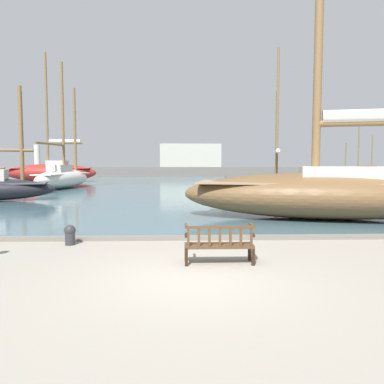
{
  "coord_description": "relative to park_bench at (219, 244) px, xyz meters",
  "views": [
    {
      "loc": [
        -0.21,
        -7.46,
        2.33
      ],
      "look_at": [
        0.35,
        10.0,
        1.0
      ],
      "focal_mm": 35.0,
      "sensor_mm": 36.0,
      "label": 1
    }
  ],
  "objects": [
    {
      "name": "mooring_bollard",
      "position": [
        -4.06,
        2.14,
        -0.16
      ],
      "size": [
        0.32,
        0.32,
        0.58
      ],
      "color": "#2D2D33",
      "rests_on": "ground"
    },
    {
      "name": "park_bench",
      "position": [
        0.0,
        0.0,
        0.0
      ],
      "size": [
        1.6,
        0.52,
        0.92
      ],
      "color": "black",
      "rests_on": "ground"
    },
    {
      "name": "sailboat_distant_harbor",
      "position": [
        4.96,
        6.43,
        0.77
      ],
      "size": [
        11.95,
        5.96,
        13.23
      ],
      "color": "brown",
      "rests_on": "harbor_water"
    },
    {
      "name": "far_breakwater",
      "position": [
        -0.55,
        56.9,
        1.21
      ],
      "size": [
        54.16,
        2.4,
        5.76
      ],
      "color": "#66605B",
      "rests_on": "ground"
    },
    {
      "name": "sailboat_far_port",
      "position": [
        -11.57,
        25.86,
        0.67
      ],
      "size": [
        3.84,
        9.27,
        11.34
      ],
      "color": "silver",
      "rests_on": "harbor_water"
    },
    {
      "name": "harbor_water",
      "position": [
        -0.69,
        42.91,
        -0.43
      ],
      "size": [
        100.0,
        80.0,
        0.08
      ],
      "primitive_type": "cube",
      "color": "#476670",
      "rests_on": "ground"
    },
    {
      "name": "ground_plane",
      "position": [
        -0.69,
        -1.09,
        -0.47
      ],
      "size": [
        160.0,
        160.0,
        0.0
      ],
      "primitive_type": "plane",
      "color": "gray"
    },
    {
      "name": "sailboat_outer_port",
      "position": [
        7.12,
        22.28,
        0.51
      ],
      "size": [
        3.83,
        8.66,
        11.73
      ],
      "color": "maroon",
      "rests_on": "harbor_water"
    },
    {
      "name": "quay_edge_kerb",
      "position": [
        -0.69,
        2.76,
        -0.41
      ],
      "size": [
        40.0,
        0.3,
        0.12
      ],
      "primitive_type": "cube",
      "color": "slate",
      "rests_on": "ground"
    },
    {
      "name": "sailboat_mid_starboard",
      "position": [
        -16.79,
        38.07,
        1.04
      ],
      "size": [
        12.66,
        3.06,
        15.63
      ],
      "color": "maroon",
      "rests_on": "harbor_water"
    },
    {
      "name": "sailboat_centre_channel",
      "position": [
        18.89,
        32.21,
        0.25
      ],
      "size": [
        6.6,
        2.12,
        6.42
      ],
      "color": "maroon",
      "rests_on": "harbor_water"
    },
    {
      "name": "channel_buoy",
      "position": [
        2.46,
        18.85,
        -0.06
      ],
      "size": [
        0.65,
        0.65,
        1.35
      ],
      "color": "green",
      "rests_on": "harbor_water"
    }
  ]
}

